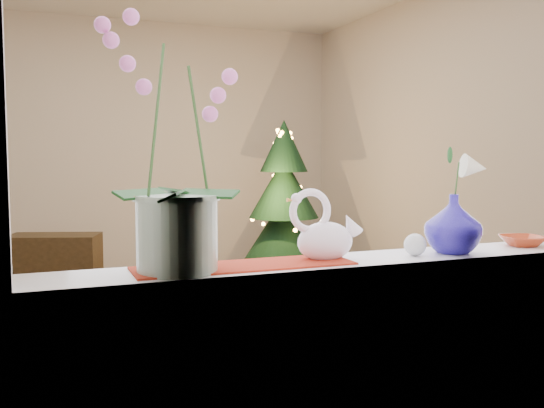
% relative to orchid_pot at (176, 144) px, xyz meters
% --- Properties ---
extents(ground, '(5.00, 5.00, 0.00)m').
position_rel_orchid_pot_xyz_m(ground, '(0.60, 2.38, -1.30)').
color(ground, '#352115').
rests_on(ground, ground).
extents(wall_back, '(4.50, 0.10, 2.70)m').
position_rel_orchid_pot_xyz_m(wall_back, '(0.60, 4.88, 0.05)').
color(wall_back, beige).
rests_on(wall_back, ground).
extents(wall_front, '(4.50, 0.10, 2.70)m').
position_rel_orchid_pot_xyz_m(wall_front, '(0.60, -0.12, 0.05)').
color(wall_front, beige).
rests_on(wall_front, ground).
extents(wall_right, '(0.10, 5.00, 2.70)m').
position_rel_orchid_pot_xyz_m(wall_right, '(2.85, 2.38, 0.05)').
color(wall_right, beige).
rests_on(wall_right, ground).
extents(window_apron, '(2.20, 0.08, 0.88)m').
position_rel_orchid_pot_xyz_m(window_apron, '(0.60, -0.08, -0.86)').
color(window_apron, white).
rests_on(window_apron, ground).
extents(windowsill, '(2.20, 0.26, 0.04)m').
position_rel_orchid_pot_xyz_m(windowsill, '(0.60, 0.01, -0.40)').
color(windowsill, white).
rests_on(windowsill, window_apron).
extents(window_frame, '(2.22, 0.06, 1.60)m').
position_rel_orchid_pot_xyz_m(window_frame, '(0.60, -0.09, 0.40)').
color(window_frame, white).
rests_on(window_frame, windowsill).
extents(runner, '(0.70, 0.20, 0.01)m').
position_rel_orchid_pot_xyz_m(runner, '(0.22, 0.01, -0.38)').
color(runner, maroon).
rests_on(runner, windowsill).
extents(orchid_pot, '(0.29, 0.29, 0.77)m').
position_rel_orchid_pot_xyz_m(orchid_pot, '(0.00, 0.00, 0.00)').
color(orchid_pot, white).
rests_on(orchid_pot, windowsill).
extents(swan, '(0.28, 0.16, 0.23)m').
position_rel_orchid_pot_xyz_m(swan, '(0.51, 0.03, -0.27)').
color(swan, white).
rests_on(swan, windowsill).
extents(blue_vase, '(0.30, 0.30, 0.24)m').
position_rel_orchid_pot_xyz_m(blue_vase, '(0.99, -0.01, -0.26)').
color(blue_vase, navy).
rests_on(blue_vase, windowsill).
extents(lily, '(0.13, 0.08, 0.18)m').
position_rel_orchid_pot_xyz_m(lily, '(0.99, -0.01, -0.05)').
color(lily, silver).
rests_on(lily, blue_vase).
extents(paperweight, '(0.09, 0.09, 0.08)m').
position_rel_orchid_pot_xyz_m(paperweight, '(0.83, -0.01, -0.34)').
color(paperweight, silver).
rests_on(paperweight, windowsill).
extents(amber_dish, '(0.17, 0.17, 0.03)m').
position_rel_orchid_pot_xyz_m(amber_dish, '(1.35, 0.03, -0.37)').
color(amber_dish, '#AB381A').
rests_on(amber_dish, windowsill).
extents(xmas_tree, '(1.03, 1.03, 1.60)m').
position_rel_orchid_pot_xyz_m(xmas_tree, '(1.80, 3.53, -0.51)').
color(xmas_tree, black).
rests_on(xmas_tree, ground).
extents(side_table, '(0.85, 0.60, 0.57)m').
position_rel_orchid_pot_xyz_m(side_table, '(-0.27, 3.79, -1.02)').
color(side_table, black).
rests_on(side_table, ground).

